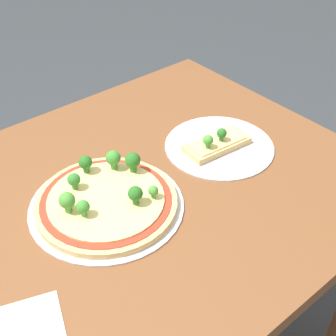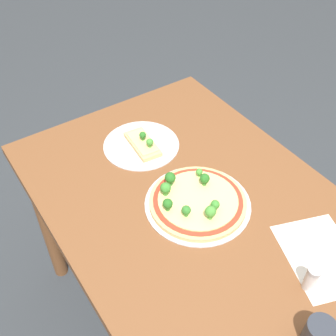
{
  "view_description": "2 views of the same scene",
  "coord_description": "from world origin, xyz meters",
  "px_view_note": "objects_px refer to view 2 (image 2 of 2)",
  "views": [
    {
      "loc": [
        0.33,
        0.63,
        1.45
      ],
      "look_at": [
        -0.2,
        0.0,
        0.79
      ],
      "focal_mm": 50.0,
      "sensor_mm": 36.0,
      "label": 1
    },
    {
      "loc": [
        0.63,
        -0.55,
        1.75
      ],
      "look_at": [
        -0.2,
        0.0,
        0.79
      ],
      "focal_mm": 45.0,
      "sensor_mm": 36.0,
      "label": 2
    }
  ],
  "objects_px": {
    "pizza_tray_slice": "(142,144)",
    "drinking_cup": "(319,335)",
    "pizza_tray_whole": "(198,200)",
    "condiment_shaker": "(312,278)",
    "dining_table": "(202,232)"
  },
  "relations": [
    {
      "from": "pizza_tray_slice",
      "to": "drinking_cup",
      "type": "xyz_separation_m",
      "value": [
        0.82,
        -0.03,
        0.03
      ]
    },
    {
      "from": "pizza_tray_whole",
      "to": "pizza_tray_slice",
      "type": "distance_m",
      "value": 0.33
    },
    {
      "from": "condiment_shaker",
      "to": "pizza_tray_whole",
      "type": "bearing_deg",
      "value": -170.32
    },
    {
      "from": "drinking_cup",
      "to": "condiment_shaker",
      "type": "height_order",
      "value": "drinking_cup"
    },
    {
      "from": "dining_table",
      "to": "pizza_tray_whole",
      "type": "bearing_deg",
      "value": 178.61
    },
    {
      "from": "dining_table",
      "to": "pizza_tray_slice",
      "type": "distance_m",
      "value": 0.38
    },
    {
      "from": "pizza_tray_slice",
      "to": "condiment_shaker",
      "type": "relative_size",
      "value": 3.35
    },
    {
      "from": "dining_table",
      "to": "pizza_tray_whole",
      "type": "height_order",
      "value": "pizza_tray_whole"
    },
    {
      "from": "pizza_tray_slice",
      "to": "drinking_cup",
      "type": "distance_m",
      "value": 0.83
    },
    {
      "from": "dining_table",
      "to": "pizza_tray_slice",
      "type": "relative_size",
      "value": 4.75
    },
    {
      "from": "drinking_cup",
      "to": "dining_table",
      "type": "bearing_deg",
      "value": 176.22
    },
    {
      "from": "pizza_tray_whole",
      "to": "drinking_cup",
      "type": "distance_m",
      "value": 0.5
    },
    {
      "from": "pizza_tray_whole",
      "to": "pizza_tray_slice",
      "type": "xyz_separation_m",
      "value": [
        -0.33,
        -0.0,
        -0.01
      ]
    },
    {
      "from": "pizza_tray_whole",
      "to": "condiment_shaker",
      "type": "relative_size",
      "value": 4.07
    },
    {
      "from": "drinking_cup",
      "to": "condiment_shaker",
      "type": "distance_m",
      "value": 0.15
    }
  ]
}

